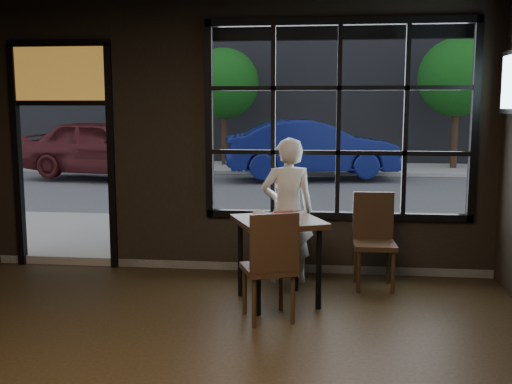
# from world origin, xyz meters

# --- Properties ---
(window_frame) EXTENTS (3.06, 0.12, 2.28)m
(window_frame) POSITION_xyz_m (1.20, 3.50, 1.80)
(window_frame) COLOR black
(window_frame) RESTS_ON ground
(stained_transom) EXTENTS (1.20, 0.06, 0.70)m
(stained_transom) POSITION_xyz_m (-2.10, 3.50, 2.35)
(stained_transom) COLOR orange
(stained_transom) RESTS_ON ground
(street_asphalt) EXTENTS (60.00, 41.00, 0.04)m
(street_asphalt) POSITION_xyz_m (0.00, 24.00, -0.02)
(street_asphalt) COLOR #545456
(street_asphalt) RESTS_ON ground
(cafe_table) EXTENTS (1.05, 1.05, 0.86)m
(cafe_table) POSITION_xyz_m (0.60, 2.40, 0.43)
(cafe_table) COLOR #312014
(cafe_table) RESTS_ON floor
(chair_near) EXTENTS (0.58, 0.58, 1.03)m
(chair_near) POSITION_xyz_m (0.55, 1.90, 0.52)
(chair_near) COLOR #312014
(chair_near) RESTS_ON floor
(chair_window) EXTENTS (0.46, 0.46, 1.03)m
(chair_window) POSITION_xyz_m (1.60, 2.98, 0.51)
(chair_window) COLOR #312014
(chair_window) RESTS_ON floor
(man) EXTENTS (0.66, 0.51, 1.62)m
(man) POSITION_xyz_m (0.65, 3.12, 0.81)
(man) COLOR silver
(man) RESTS_ON floor
(hotdog) EXTENTS (0.21, 0.18, 0.06)m
(hotdog) POSITION_xyz_m (0.65, 2.47, 0.88)
(hotdog) COLOR tan
(hotdog) RESTS_ON cafe_table
(cup) EXTENTS (0.17, 0.17, 0.10)m
(cup) POSITION_xyz_m (0.42, 2.29, 0.90)
(cup) COLOR silver
(cup) RESTS_ON cafe_table
(navy_car) EXTENTS (4.77, 2.46, 1.50)m
(navy_car) POSITION_xyz_m (0.69, 12.45, 0.85)
(navy_car) COLOR #0D1652
(navy_car) RESTS_ON street_asphalt
(maroon_car) EXTENTS (4.71, 2.51, 1.52)m
(maroon_car) POSITION_xyz_m (-4.74, 11.86, 0.86)
(maroon_car) COLOR #4B1618
(maroon_car) RESTS_ON street_asphalt
(tree_left) EXTENTS (2.20, 2.20, 3.75)m
(tree_left) POSITION_xyz_m (-2.14, 15.37, 2.64)
(tree_left) COLOR #332114
(tree_left) RESTS_ON street_asphalt
(tree_right) EXTENTS (2.32, 2.32, 3.95)m
(tree_right) POSITION_xyz_m (4.92, 15.19, 2.78)
(tree_right) COLOR #332114
(tree_right) RESTS_ON street_asphalt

